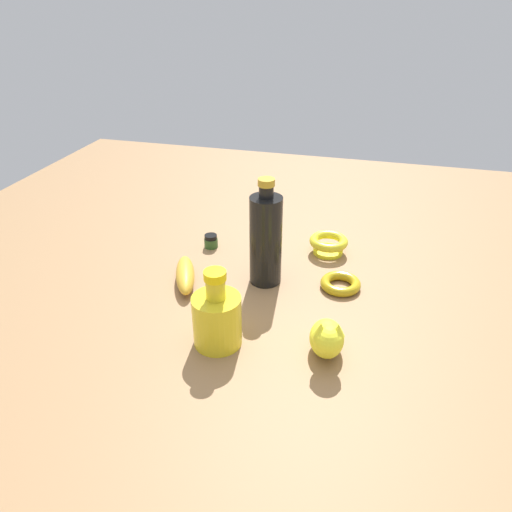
# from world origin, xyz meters

# --- Properties ---
(ground) EXTENTS (2.00, 2.00, 0.00)m
(ground) POSITION_xyz_m (0.00, 0.00, 0.00)
(ground) COLOR #936D47
(bottle_tall) EXTENTS (0.07, 0.07, 0.26)m
(bottle_tall) POSITION_xyz_m (-0.01, -0.03, 0.11)
(bottle_tall) COLOR black
(bottle_tall) RESTS_ON ground
(nail_polish_jar) EXTENTS (0.04, 0.04, 0.04)m
(nail_polish_jar) POSITION_xyz_m (0.17, -0.16, 0.02)
(nail_polish_jar) COLOR #2F5426
(nail_polish_jar) RESTS_ON ground
(bangle) EXTENTS (0.09, 0.09, 0.02)m
(bangle) POSITION_xyz_m (-0.19, -0.04, 0.01)
(bangle) COLOR #B59716
(bangle) RESTS_ON ground
(banana) EXTENTS (0.10, 0.17, 0.04)m
(banana) POSITION_xyz_m (0.17, 0.03, 0.02)
(banana) COLOR gold
(banana) RESTS_ON ground
(cat_figurine) EXTENTS (0.08, 0.13, 0.10)m
(cat_figurine) POSITION_xyz_m (-0.19, 0.20, 0.04)
(cat_figurine) COLOR yellow
(cat_figurine) RESTS_ON ground
(bottle_short) EXTENTS (0.10, 0.10, 0.16)m
(bottle_short) POSITION_xyz_m (0.02, 0.21, 0.06)
(bottle_short) COLOR yellow
(bottle_short) RESTS_ON ground
(bowl) EXTENTS (0.10, 0.10, 0.05)m
(bowl) POSITION_xyz_m (-0.14, -0.20, 0.03)
(bowl) COLOR yellow
(bowl) RESTS_ON ground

